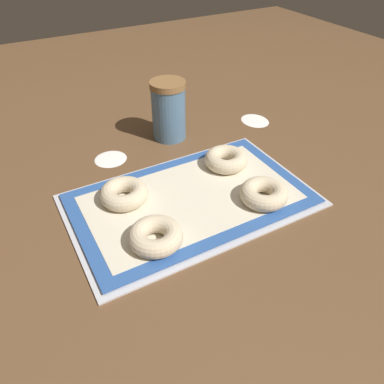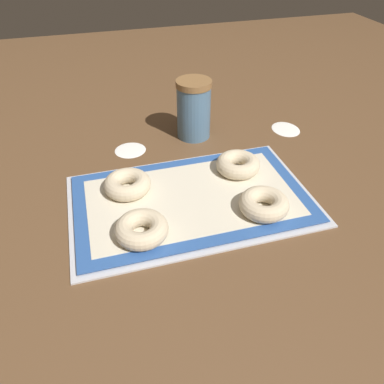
{
  "view_description": "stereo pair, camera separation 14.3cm",
  "coord_description": "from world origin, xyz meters",
  "px_view_note": "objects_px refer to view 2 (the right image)",
  "views": [
    {
      "loc": [
        -0.29,
        -0.55,
        0.52
      ],
      "look_at": [
        0.02,
        -0.0,
        0.03
      ],
      "focal_mm": 35.0,
      "sensor_mm": 36.0,
      "label": 1
    },
    {
      "loc": [
        -0.15,
        -0.61,
        0.52
      ],
      "look_at": [
        0.02,
        -0.0,
        0.03
      ],
      "focal_mm": 35.0,
      "sensor_mm": 36.0,
      "label": 2
    }
  ],
  "objects_px": {
    "bagel_back_left": "(127,184)",
    "flour_canister": "(194,109)",
    "bagel_front_right": "(264,204)",
    "bagel_back_right": "(238,164)",
    "bagel_front_left": "(142,229)",
    "baking_tray": "(192,201)"
  },
  "relations": [
    {
      "from": "bagel_front_left",
      "to": "bagel_front_right",
      "type": "distance_m",
      "value": 0.25
    },
    {
      "from": "bagel_front_right",
      "to": "bagel_back_right",
      "type": "bearing_deg",
      "value": 89.08
    },
    {
      "from": "baking_tray",
      "to": "bagel_back_right",
      "type": "height_order",
      "value": "bagel_back_right"
    },
    {
      "from": "baking_tray",
      "to": "flour_canister",
      "type": "distance_m",
      "value": 0.3
    },
    {
      "from": "bagel_front_right",
      "to": "flour_canister",
      "type": "distance_m",
      "value": 0.37
    },
    {
      "from": "bagel_front_right",
      "to": "baking_tray",
      "type": "bearing_deg",
      "value": 148.88
    },
    {
      "from": "bagel_back_left",
      "to": "bagel_back_right",
      "type": "distance_m",
      "value": 0.26
    },
    {
      "from": "bagel_front_left",
      "to": "baking_tray",
      "type": "bearing_deg",
      "value": 33.94
    },
    {
      "from": "baking_tray",
      "to": "bagel_back_left",
      "type": "xyz_separation_m",
      "value": [
        -0.13,
        0.07,
        0.03
      ]
    },
    {
      "from": "baking_tray",
      "to": "bagel_back_right",
      "type": "distance_m",
      "value": 0.15
    },
    {
      "from": "bagel_back_left",
      "to": "bagel_front_right",
      "type": "bearing_deg",
      "value": -29.1
    },
    {
      "from": "bagel_front_right",
      "to": "flour_canister",
      "type": "bearing_deg",
      "value": 97.19
    },
    {
      "from": "baking_tray",
      "to": "bagel_front_right",
      "type": "xyz_separation_m",
      "value": [
        0.13,
        -0.08,
        0.03
      ]
    },
    {
      "from": "bagel_front_left",
      "to": "bagel_front_right",
      "type": "height_order",
      "value": "same"
    },
    {
      "from": "baking_tray",
      "to": "bagel_back_right",
      "type": "relative_size",
      "value": 5.05
    },
    {
      "from": "bagel_front_right",
      "to": "bagel_back_right",
      "type": "height_order",
      "value": "same"
    },
    {
      "from": "bagel_front_left",
      "to": "bagel_back_right",
      "type": "height_order",
      "value": "same"
    },
    {
      "from": "bagel_back_left",
      "to": "flour_canister",
      "type": "xyz_separation_m",
      "value": [
        0.21,
        0.22,
        0.05
      ]
    },
    {
      "from": "bagel_back_left",
      "to": "flour_canister",
      "type": "bearing_deg",
      "value": 45.18
    },
    {
      "from": "bagel_front_left",
      "to": "bagel_back_right",
      "type": "relative_size",
      "value": 1.0
    },
    {
      "from": "bagel_back_right",
      "to": "bagel_front_left",
      "type": "bearing_deg",
      "value": -148.97
    },
    {
      "from": "baking_tray",
      "to": "bagel_front_right",
      "type": "height_order",
      "value": "bagel_front_right"
    }
  ]
}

